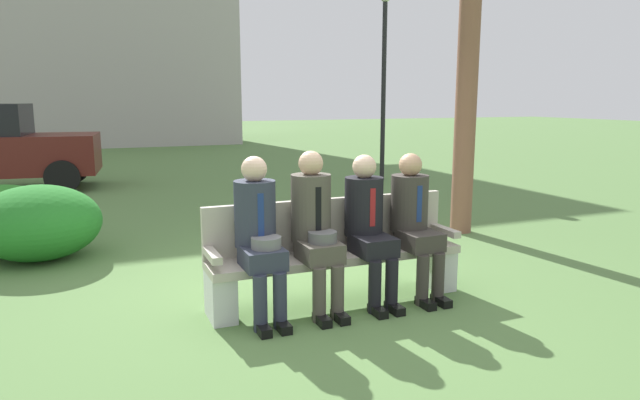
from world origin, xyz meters
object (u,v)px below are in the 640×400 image
(seated_man_rightmost, at_px, (414,217))
(shrub_mid_lawn, at_px, (38,223))
(street_lamp, at_px, (384,68))
(seated_man_centerright, at_px, (368,221))
(seated_man_leftmost, at_px, (259,230))
(park_bench, at_px, (335,252))
(shrub_near_bench, at_px, (2,216))
(seated_man_centerleft, at_px, (315,223))

(seated_man_rightmost, distance_m, shrub_mid_lawn, 4.15)
(street_lamp, bearing_deg, seated_man_centerright, -119.59)
(seated_man_leftmost, xyz_separation_m, seated_man_rightmost, (1.46, 0.00, -0.01))
(street_lamp, bearing_deg, park_bench, -121.77)
(shrub_near_bench, xyz_separation_m, shrub_mid_lawn, (0.44, -0.75, 0.04))
(seated_man_leftmost, xyz_separation_m, shrub_mid_lawn, (-1.79, 2.56, -0.31))
(park_bench, xyz_separation_m, shrub_near_bench, (-2.97, 3.18, -0.05))
(seated_man_rightmost, bearing_deg, seated_man_leftmost, -179.89)
(shrub_near_bench, bearing_deg, street_lamp, 25.53)
(street_lamp, bearing_deg, shrub_near_bench, -154.47)
(park_bench, relative_size, seated_man_rightmost, 1.77)
(street_lamp, bearing_deg, seated_man_centerleft, -122.75)
(street_lamp, bearing_deg, shrub_mid_lawn, -148.02)
(seated_man_leftmost, xyz_separation_m, street_lamp, (4.77, 6.66, 1.69))
(park_bench, height_order, seated_man_leftmost, seated_man_leftmost)
(shrub_mid_lawn, xyz_separation_m, street_lamp, (6.57, 4.10, 2.01))
(seated_man_rightmost, bearing_deg, park_bench, 169.88)
(seated_man_centerleft, bearing_deg, seated_man_centerright, 0.10)
(seated_man_leftmost, bearing_deg, park_bench, 10.31)
(seated_man_centerleft, relative_size, shrub_near_bench, 1.11)
(seated_man_centerright, height_order, shrub_mid_lawn, seated_man_centerright)
(seated_man_centerleft, xyz_separation_m, seated_man_centerright, (0.50, 0.00, -0.02))
(seated_man_rightmost, distance_m, street_lamp, 7.63)
(park_bench, distance_m, seated_man_centerright, 0.41)
(seated_man_centerright, height_order, seated_man_rightmost, seated_man_centerright)
(park_bench, xyz_separation_m, seated_man_rightmost, (0.73, -0.13, 0.29))
(seated_man_centerright, bearing_deg, street_lamp, 60.41)
(park_bench, xyz_separation_m, street_lamp, (4.04, 6.53, 1.99))
(shrub_near_bench, bearing_deg, seated_man_leftmost, -55.98)
(seated_man_centerright, bearing_deg, seated_man_leftmost, -179.81)
(park_bench, bearing_deg, street_lamp, 58.23)
(seated_man_leftmost, bearing_deg, street_lamp, 54.38)
(seated_man_leftmost, bearing_deg, seated_man_centerright, 0.19)
(park_bench, relative_size, seated_man_centerright, 1.76)
(seated_man_leftmost, distance_m, street_lamp, 8.37)
(park_bench, bearing_deg, seated_man_rightmost, -10.12)
(park_bench, bearing_deg, shrub_near_bench, 133.00)
(shrub_near_bench, relative_size, street_lamp, 0.30)
(park_bench, height_order, seated_man_centerleft, seated_man_centerleft)
(seated_man_centerright, distance_m, shrub_near_bench, 4.64)
(seated_man_rightmost, bearing_deg, seated_man_centerleft, -179.98)
(seated_man_centerleft, xyz_separation_m, shrub_near_bench, (-2.73, 3.31, -0.37))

